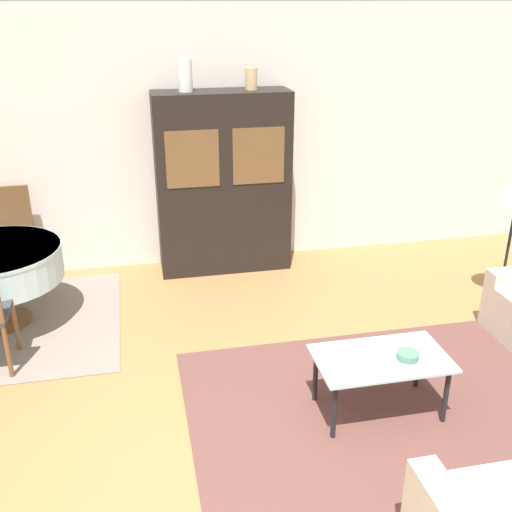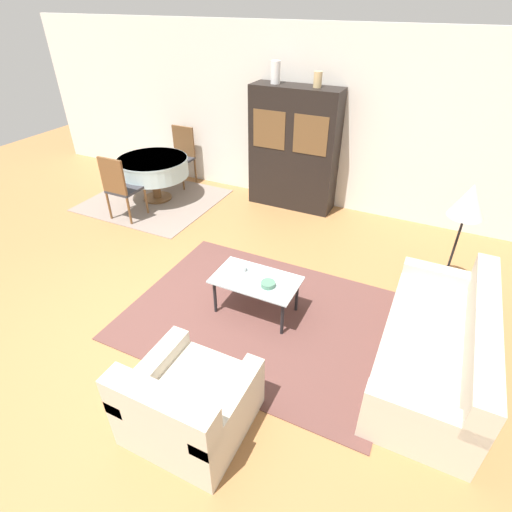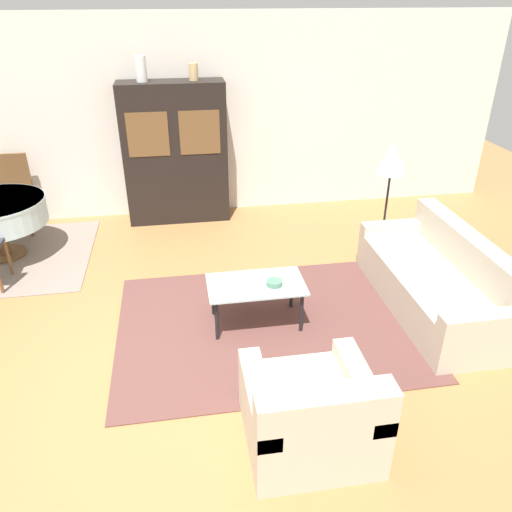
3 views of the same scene
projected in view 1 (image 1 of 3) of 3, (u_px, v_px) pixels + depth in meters
name	position (u px, v px, depth m)	size (l,w,h in m)	color
ground_plane	(272.00, 496.00, 3.56)	(14.00, 14.00, 0.00)	#9E6B3D
wall_back	(194.00, 141.00, 6.29)	(10.00, 0.06, 2.70)	silver
area_rug	(393.00, 413.00, 4.26)	(2.89, 2.18, 0.01)	brown
dining_rug	(1.00, 327.00, 5.39)	(2.10, 1.90, 0.01)	gray
coffee_table	(381.00, 363.00, 4.14)	(0.92, 0.54, 0.44)	black
display_cabinet	(223.00, 183.00, 6.25)	(1.38, 0.46, 1.89)	black
dining_chair_far	(10.00, 233.00, 5.97)	(0.44, 0.44, 1.02)	brown
cup	(351.00, 351.00, 4.13)	(0.09, 0.09, 0.07)	white
bowl	(408.00, 356.00, 4.09)	(0.15, 0.15, 0.05)	#4C7A60
vase_tall	(185.00, 75.00, 5.75)	(0.14, 0.14, 0.31)	white
vase_short	(251.00, 79.00, 5.89)	(0.12, 0.12, 0.21)	tan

